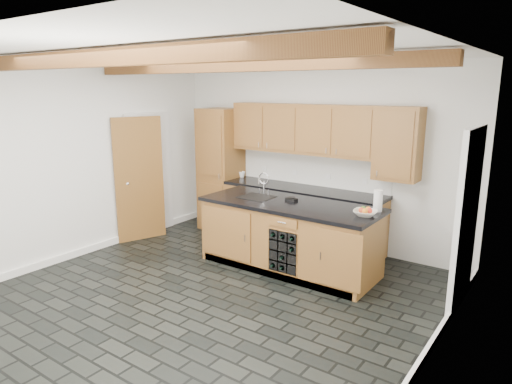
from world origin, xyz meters
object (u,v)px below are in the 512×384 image
kitchen_scale (292,199)px  paper_towel (378,201)px  island (289,236)px  fruit_bowl (365,213)px

kitchen_scale → paper_towel: size_ratio=0.63×
kitchen_scale → island: bearing=-63.5°
kitchen_scale → paper_towel: bearing=14.2°
fruit_bowl → paper_towel: paper_towel is taller
fruit_bowl → island: bearing=179.8°
island → fruit_bowl: size_ratio=8.64×
kitchen_scale → paper_towel: 1.18m
kitchen_scale → fruit_bowl: 1.13m
fruit_bowl → kitchen_scale: bearing=173.4°
kitchen_scale → fruit_bowl: fruit_bowl is taller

